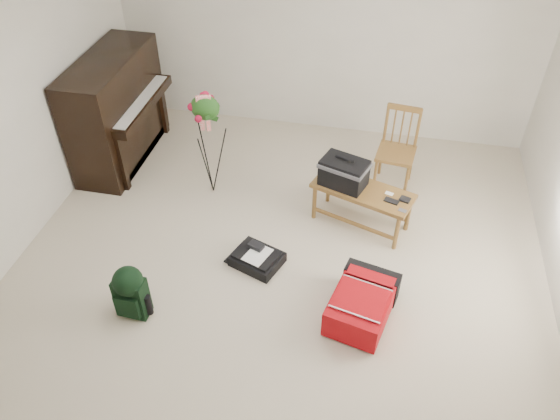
% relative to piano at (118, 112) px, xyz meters
% --- Properties ---
extents(floor, '(5.00, 5.50, 0.01)m').
position_rel_piano_xyz_m(floor, '(2.19, -1.60, -0.60)').
color(floor, '#BFAF99').
rests_on(floor, ground).
extents(ceiling, '(5.00, 5.50, 0.01)m').
position_rel_piano_xyz_m(ceiling, '(2.19, -1.60, 1.90)').
color(ceiling, white).
rests_on(ceiling, wall_back).
extents(wall_back, '(5.00, 0.04, 2.50)m').
position_rel_piano_xyz_m(wall_back, '(2.19, 1.15, 0.65)').
color(wall_back, silver).
rests_on(wall_back, floor).
extents(piano, '(0.71, 1.50, 1.25)m').
position_rel_piano_xyz_m(piano, '(0.00, 0.00, 0.00)').
color(piano, black).
rests_on(piano, floor).
extents(bench, '(1.08, 0.70, 0.77)m').
position_rel_piano_xyz_m(bench, '(2.74, -0.66, -0.05)').
color(bench, brown).
rests_on(bench, floor).
extents(dining_chair, '(0.44, 0.44, 0.92)m').
position_rel_piano_xyz_m(dining_chair, '(3.17, 0.11, -0.15)').
color(dining_chair, brown).
rests_on(dining_chair, floor).
extents(red_suitcase, '(0.61, 0.80, 0.30)m').
position_rel_piano_xyz_m(red_suitcase, '(3.01, -1.80, -0.44)').
color(red_suitcase, red).
rests_on(red_suitcase, floor).
extents(black_duffel, '(0.54, 0.49, 0.19)m').
position_rel_piano_xyz_m(black_duffel, '(1.98, -1.42, -0.53)').
color(black_duffel, black).
rests_on(black_duffel, floor).
extents(green_backpack, '(0.28, 0.26, 0.53)m').
position_rel_piano_xyz_m(green_backpack, '(1.07, -2.23, -0.31)').
color(green_backpack, black).
rests_on(green_backpack, floor).
extents(flower_stand, '(0.48, 0.48, 1.22)m').
position_rel_piano_xyz_m(flower_stand, '(1.23, -0.44, -0.00)').
color(flower_stand, black).
rests_on(flower_stand, floor).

